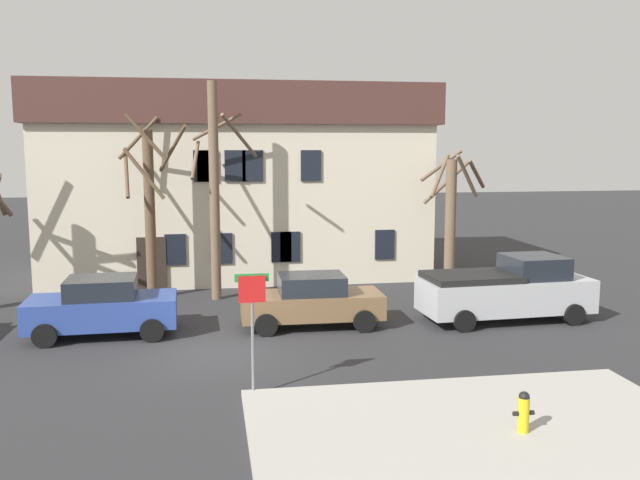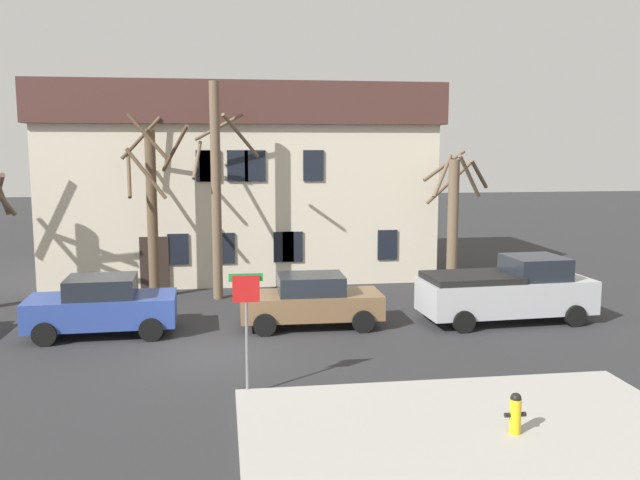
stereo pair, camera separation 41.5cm
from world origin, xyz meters
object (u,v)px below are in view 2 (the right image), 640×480
building_main (241,180)px  tree_bare_mid (152,204)px  pickup_truck_silver (507,290)px  fire_hydrant (515,413)px  street_sign_pole (246,310)px  car_brown_sedan (311,301)px  car_blue_sedan (102,306)px  bicycle_leaning (88,301)px  tree_bare_end (454,216)px  tree_bare_far (217,187)px

building_main → tree_bare_mid: building_main is taller
pickup_truck_silver → fire_hydrant: (-3.50, -8.44, -0.46)m
pickup_truck_silver → building_main: bearing=130.0°
street_sign_pole → car_brown_sedan: bearing=68.6°
tree_bare_mid → car_blue_sedan: tree_bare_mid is taller
car_brown_sedan → street_sign_pole: 6.08m
car_blue_sedan → car_brown_sedan: bearing=0.1°
car_brown_sedan → car_blue_sedan: bearing=-179.9°
building_main → car_brown_sedan: 10.15m
car_brown_sedan → bicycle_leaning: bearing=157.5°
building_main → pickup_truck_silver: (8.11, -9.68, -3.09)m
tree_bare_mid → tree_bare_end: (11.29, -0.41, -0.55)m
building_main → fire_hydrant: (4.61, -18.11, -3.56)m
fire_hydrant → bicycle_leaning: bicycle_leaning is taller
building_main → fire_hydrant: size_ratio=20.12×
tree_bare_far → car_brown_sedan: tree_bare_far is taller
tree_bare_end → fire_hydrant: bearing=-104.1°
pickup_truck_silver → street_sign_pole: (-8.46, -5.32, 0.94)m
tree_bare_end → car_brown_sedan: bearing=-143.7°
bicycle_leaning → tree_bare_far: bearing=17.7°
building_main → tree_bare_end: bearing=-32.0°
tree_bare_mid → tree_bare_end: size_ratio=1.24×
tree_bare_end → street_sign_pole: (-8.27, -10.04, -0.98)m
building_main → tree_bare_far: bearing=-101.3°
tree_bare_far → street_sign_pole: size_ratio=2.82×
street_sign_pole → tree_bare_end: bearing=50.5°
building_main → tree_bare_far: 5.16m
building_main → car_blue_sedan: size_ratio=3.76×
tree_bare_end → pickup_truck_silver: (0.19, -4.72, -1.92)m
car_blue_sedan → fire_hydrant: (9.01, -8.67, -0.33)m
fire_hydrant → building_main: bearing=104.3°
car_blue_sedan → street_sign_pole: (4.06, -5.55, 1.07)m
tree_bare_mid → car_blue_sedan: size_ratio=1.55×
car_blue_sedan → bicycle_leaning: bearing=108.2°
tree_bare_end → car_blue_sedan: size_ratio=1.26×
building_main → street_sign_pole: bearing=-91.3°
building_main → bicycle_leaning: building_main is taller
fire_hydrant → street_sign_pole: 6.02m
tree_bare_end → pickup_truck_silver: size_ratio=0.99×
bicycle_leaning → car_blue_sedan: bearing=-71.8°
building_main → bicycle_leaning: size_ratio=9.90×
building_main → tree_bare_far: (-1.01, -5.06, -0.01)m
building_main → tree_bare_mid: 5.69m
building_main → street_sign_pole: (-0.35, -15.00, -2.15)m
tree_bare_far → pickup_truck_silver: bearing=-26.9°
tree_bare_end → bicycle_leaning: bearing=-173.6°
car_blue_sedan → tree_bare_mid: bearing=78.1°
car_brown_sedan → fire_hydrant: (2.78, -8.68, -0.28)m
tree_bare_mid → pickup_truck_silver: 12.82m
tree_bare_mid → tree_bare_far: size_ratio=0.86×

